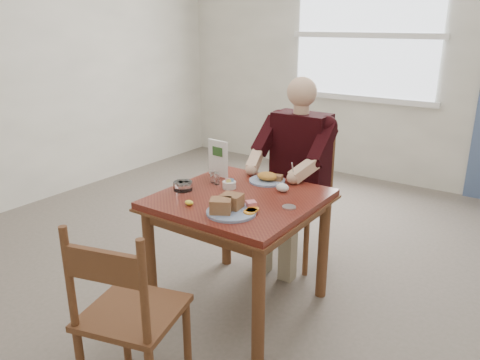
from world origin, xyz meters
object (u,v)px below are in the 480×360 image
Objects in this scene: chair_far at (300,199)px; diner at (296,159)px; chair_near at (127,316)px; table at (239,213)px; far_plate at (268,178)px; near_plate at (230,207)px.

diner is (0.00, -0.09, 0.33)m from chair_far.
diner is at bearing 91.72° from chair_near.
table is 0.66× the size of diner.
table is at bearing -91.15° from far_plate.
chair_far is (0.00, 0.80, -0.16)m from table.
near_plate reaches higher than table.
far_plate is (0.01, 0.32, 0.14)m from table.
table is 2.59× the size of near_plate.
far_plate is (0.01, -0.48, 0.30)m from chair_far.
chair_far is at bearing 90.00° from table.
chair_far and chair_near have the same top height.
chair_far is at bearing 90.01° from diner.
chair_near is 3.36× the size of far_plate.
table is 0.97× the size of chair_far.
chair_near is (0.05, -1.76, 0.00)m from chair_far.
chair_far is 0.69× the size of diner.
diner reaches higher than table.
table is at bearing -90.00° from diner.
chair_near is 0.78m from near_plate.
diner is at bearing 90.00° from table.
near_plate is 0.57m from far_plate.
chair_far reaches higher than table.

